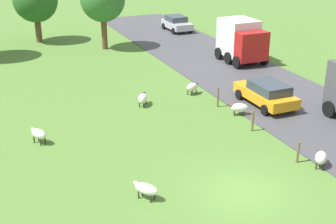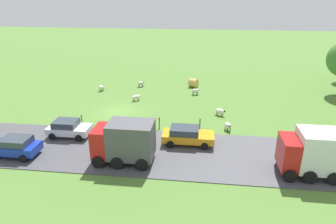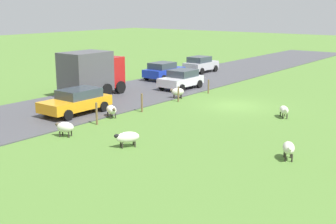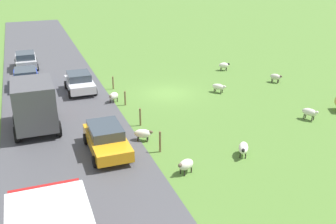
# 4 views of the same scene
# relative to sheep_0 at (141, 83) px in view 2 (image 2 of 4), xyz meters

# --- Properties ---
(ground_plane) EXTENTS (160.00, 160.00, 0.00)m
(ground_plane) POSITION_rel_sheep_0_xyz_m (9.85, -0.59, -0.51)
(ground_plane) COLOR #517A33
(road_strip) EXTENTS (8.00, 80.00, 0.06)m
(road_strip) POSITION_rel_sheep_0_xyz_m (18.42, -0.59, -0.48)
(road_strip) COLOR #47474C
(road_strip) RESTS_ON ground_plane
(sheep_0) EXTENTS (0.96, 1.08, 0.77)m
(sheep_0) POSITION_rel_sheep_0_xyz_m (0.00, 0.00, 0.00)
(sheep_0) COLOR beige
(sheep_0) RESTS_ON ground_plane
(sheep_1) EXTENTS (0.94, 1.17, 0.80)m
(sheep_1) POSITION_rel_sheep_0_xyz_m (2.60, 7.79, 0.03)
(sheep_1) COLOR silver
(sheep_1) RESTS_ON ground_plane
(sheep_2) EXTENTS (1.08, 0.87, 0.79)m
(sheep_2) POSITION_rel_sheep_0_xyz_m (13.25, 11.37, -0.00)
(sheep_2) COLOR silver
(sheep_2) RESTS_ON ground_plane
(sheep_3) EXTENTS (1.04, 1.18, 0.72)m
(sheep_3) POSITION_rel_sheep_0_xyz_m (5.88, 0.64, -0.03)
(sheep_3) COLOR silver
(sheep_3) RESTS_ON ground_plane
(sheep_4) EXTENTS (1.08, 0.83, 0.77)m
(sheep_4) POSITION_rel_sheep_0_xyz_m (2.49, -4.91, -0.01)
(sheep_4) COLOR silver
(sheep_4) RESTS_ON ground_plane
(sheep_5) EXTENTS (1.19, 0.94, 0.75)m
(sheep_5) POSITION_rel_sheep_0_xyz_m (14.23, 6.96, -0.03)
(sheep_5) COLOR silver
(sheep_5) RESTS_ON ground_plane
(sheep_6) EXTENTS (1.05, 1.05, 0.80)m
(sheep_6) POSITION_rel_sheep_0_xyz_m (14.42, -0.09, 0.00)
(sheep_6) COLOR beige
(sheep_6) RESTS_ON ground_plane
(sheep_7) EXTENTS (1.06, 1.26, 0.76)m
(sheep_7) POSITION_rel_sheep_0_xyz_m (9.48, 10.74, -0.02)
(sheep_7) COLOR silver
(sheep_7) RESTS_ON ground_plane
(hay_bale_0) EXTENTS (1.56, 1.51, 1.19)m
(hay_bale_0) POSITION_rel_sheep_0_xyz_m (-0.79, 7.37, 0.09)
(hay_bale_0) COLOR tan
(hay_bale_0) RESTS_ON ground_plane
(fence_post_0) EXTENTS (0.12, 0.12, 1.09)m
(fence_post_0) POSITION_rel_sheep_0_xyz_m (13.73, -3.22, 0.03)
(fence_post_0) COLOR brown
(fence_post_0) RESTS_ON ground_plane
(fence_post_1) EXTENTS (0.12, 0.12, 1.09)m
(fence_post_1) POSITION_rel_sheep_0_xyz_m (13.73, 0.75, 0.04)
(fence_post_1) COLOR brown
(fence_post_1) RESTS_ON ground_plane
(fence_post_2) EXTENTS (0.12, 0.12, 1.21)m
(fence_post_2) POSITION_rel_sheep_0_xyz_m (13.73, 4.71, 0.09)
(fence_post_2) COLOR brown
(fence_post_2) RESTS_ON ground_plane
(fence_post_3) EXTENTS (0.12, 0.12, 1.29)m
(fence_post_3) POSITION_rel_sheep_0_xyz_m (13.73, 8.67, 0.13)
(fence_post_3) COLOR brown
(fence_post_3) RESTS_ON ground_plane
(truck_0) EXTENTS (2.76, 4.69, 3.30)m
(truck_0) POSITION_rel_sheep_0_xyz_m (20.19, 2.98, 1.31)
(truck_0) COLOR #B21919
(truck_0) RESTS_ON road_strip
(truck_1) EXTENTS (2.83, 4.13, 3.40)m
(truck_1) POSITION_rel_sheep_0_xyz_m (20.33, 16.78, 1.34)
(truck_1) COLOR #B21919
(truck_1) RESTS_ON road_strip
(car_0) EXTENTS (2.21, 3.84, 1.52)m
(car_0) POSITION_rel_sheep_0_xyz_m (16.43, -3.37, 0.34)
(car_0) COLOR silver
(car_0) RESTS_ON road_strip
(car_6) EXTENTS (2.21, 4.52, 1.52)m
(car_6) POSITION_rel_sheep_0_xyz_m (16.59, 7.63, 0.35)
(car_6) COLOR orange
(car_6) RESTS_ON road_strip
(car_7) EXTENTS (2.15, 4.06, 1.58)m
(car_7) POSITION_rel_sheep_0_xyz_m (20.46, -6.21, 0.37)
(car_7) COLOR #1933B2
(car_7) RESTS_ON road_strip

